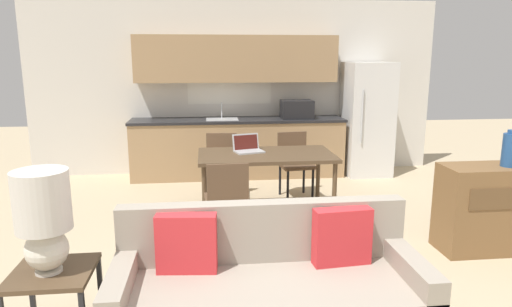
% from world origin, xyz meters
% --- Properties ---
extents(wall_back, '(6.40, 0.07, 2.70)m').
position_xyz_m(wall_back, '(-0.00, 4.63, 1.35)').
color(wall_back, silver).
rests_on(wall_back, ground_plane).
extents(kitchen_counter, '(3.27, 0.65, 2.15)m').
position_xyz_m(kitchen_counter, '(0.02, 4.33, 0.84)').
color(kitchen_counter, tan).
rests_on(kitchen_counter, ground_plane).
extents(refrigerator, '(0.69, 0.74, 1.75)m').
position_xyz_m(refrigerator, '(2.02, 4.22, 0.88)').
color(refrigerator, white).
rests_on(refrigerator, ground_plane).
extents(dining_table, '(1.54, 0.86, 0.75)m').
position_xyz_m(dining_table, '(0.19, 2.41, 0.69)').
color(dining_table, brown).
rests_on(dining_table, ground_plane).
extents(couch, '(2.00, 0.80, 0.85)m').
position_xyz_m(couch, '(-0.11, 0.11, 0.34)').
color(couch, '#3D2D1E').
rests_on(couch, ground_plane).
extents(side_table, '(0.49, 0.49, 0.53)m').
position_xyz_m(side_table, '(-1.47, 0.11, 0.36)').
color(side_table, brown).
rests_on(side_table, ground_plane).
extents(table_lamp, '(0.33, 0.33, 0.65)m').
position_xyz_m(table_lamp, '(-1.48, 0.10, 0.90)').
color(table_lamp, silver).
rests_on(table_lamp, side_table).
extents(credenza, '(1.19, 0.44, 0.84)m').
position_xyz_m(credenza, '(2.31, 1.23, 0.42)').
color(credenza, brown).
rests_on(credenza, ground_plane).
extents(vase, '(0.14, 0.14, 0.34)m').
position_xyz_m(vase, '(2.30, 1.19, 1.00)').
color(vase, '#234C84').
rests_on(vase, credenza).
extents(dining_chair_near_left, '(0.44, 0.44, 0.85)m').
position_xyz_m(dining_chair_near_left, '(-0.30, 1.66, 0.48)').
color(dining_chair_near_left, brown).
rests_on(dining_chair_near_left, ground_plane).
extents(dining_chair_far_left, '(0.45, 0.45, 0.85)m').
position_xyz_m(dining_chair_far_left, '(-0.30, 3.16, 0.48)').
color(dining_chair_far_left, brown).
rests_on(dining_chair_far_left, ground_plane).
extents(dining_chair_far_right, '(0.47, 0.47, 0.85)m').
position_xyz_m(dining_chair_far_right, '(0.67, 3.15, 0.48)').
color(dining_chair_far_right, brown).
rests_on(dining_chair_far_right, ground_plane).
extents(laptop, '(0.38, 0.33, 0.20)m').
position_xyz_m(laptop, '(-0.01, 2.56, 0.80)').
color(laptop, '#B7BABC').
rests_on(laptop, dining_table).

